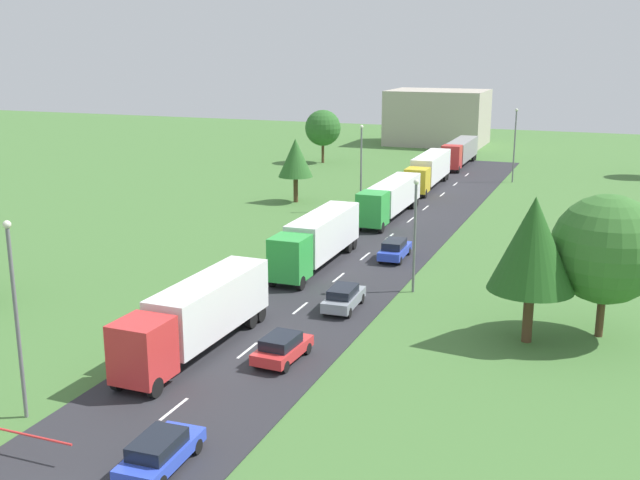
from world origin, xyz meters
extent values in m
cube|color=#2B2B30|center=(0.00, 24.50, 0.03)|extent=(10.00, 140.00, 0.06)
cube|color=white|center=(0.00, 9.98, 0.07)|extent=(0.16, 2.40, 0.01)
cube|color=white|center=(0.00, 17.58, 0.07)|extent=(0.16, 2.40, 0.01)
cube|color=white|center=(0.00, 25.15, 0.07)|extent=(0.16, 2.40, 0.01)
cube|color=white|center=(0.00, 32.37, 0.07)|extent=(0.16, 2.40, 0.01)
cube|color=white|center=(0.00, 38.58, 0.07)|extent=(0.16, 2.40, 0.01)
cube|color=white|center=(0.00, 45.56, 0.07)|extent=(0.16, 2.40, 0.01)
cube|color=white|center=(0.00, 52.75, 0.07)|extent=(0.16, 2.40, 0.01)
cube|color=white|center=(0.00, 58.82, 0.07)|extent=(0.16, 2.40, 0.01)
cube|color=white|center=(0.00, 66.72, 0.07)|extent=(0.16, 2.40, 0.01)
cube|color=white|center=(0.00, 73.93, 0.07)|extent=(0.16, 2.40, 0.01)
cube|color=white|center=(0.00, 81.30, 0.07)|extent=(0.16, 2.40, 0.01)
cube|color=red|center=(-2.56, 11.45, 2.06)|extent=(2.48, 2.72, 3.00)
cube|color=black|center=(-2.58, 10.17, 2.60)|extent=(2.10, 0.13, 1.32)
cube|color=white|center=(-2.45, 17.97, 2.34)|extent=(2.65, 9.71, 2.95)
cube|color=black|center=(-2.45, 17.97, 0.66)|extent=(1.05, 9.20, 0.24)
cylinder|color=black|center=(-1.52, 10.76, 0.56)|extent=(0.37, 1.01, 1.00)
cylinder|color=black|center=(-3.62, 10.80, 0.56)|extent=(0.37, 1.01, 1.00)
cylinder|color=black|center=(-1.36, 20.86, 0.56)|extent=(0.37, 1.01, 1.00)
cylinder|color=black|center=(-3.46, 20.89, 0.56)|extent=(0.37, 1.01, 1.00)
cylinder|color=black|center=(-1.34, 22.02, 0.56)|extent=(0.37, 1.01, 1.00)
cylinder|color=black|center=(-3.44, 22.05, 0.56)|extent=(0.37, 1.01, 1.00)
cube|color=green|center=(-2.51, 29.33, 2.08)|extent=(2.48, 2.68, 3.04)
cube|color=black|center=(-2.49, 28.07, 2.63)|extent=(2.10, 0.13, 1.34)
cube|color=white|center=(-2.61, 36.11, 2.35)|extent=(2.66, 10.26, 2.99)
cube|color=black|center=(-2.61, 36.11, 0.66)|extent=(1.05, 9.73, 0.24)
cylinder|color=black|center=(-1.45, 28.68, 0.56)|extent=(0.37, 1.01, 1.00)
cylinder|color=black|center=(-3.55, 28.65, 0.56)|extent=(0.37, 1.01, 1.00)
cylinder|color=black|center=(-1.61, 39.19, 0.56)|extent=(0.37, 1.01, 1.00)
cylinder|color=black|center=(-3.71, 39.16, 0.56)|extent=(0.37, 1.01, 1.00)
cylinder|color=black|center=(-1.63, 40.42, 0.56)|extent=(0.37, 1.01, 1.00)
cylinder|color=black|center=(-3.73, 40.39, 0.56)|extent=(0.37, 1.01, 1.00)
cube|color=green|center=(-2.15, 47.28, 2.07)|extent=(2.45, 2.77, 3.01)
cube|color=black|center=(-2.15, 45.96, 2.61)|extent=(2.10, 0.11, 1.33)
cube|color=white|center=(-2.19, 54.54, 2.16)|extent=(2.55, 11.08, 2.61)
cube|color=black|center=(-2.19, 54.54, 0.66)|extent=(0.95, 10.52, 0.24)
cylinder|color=black|center=(-1.10, 46.59, 0.56)|extent=(0.35, 1.00, 1.00)
cylinder|color=black|center=(-3.20, 46.58, 0.56)|extent=(0.35, 1.00, 1.00)
cylinder|color=black|center=(-1.15, 57.87, 0.56)|extent=(0.35, 1.00, 1.00)
cylinder|color=black|center=(-3.25, 57.86, 0.56)|extent=(0.35, 1.00, 1.00)
cylinder|color=black|center=(-1.16, 59.19, 0.56)|extent=(0.35, 1.00, 1.00)
cylinder|color=black|center=(-3.26, 59.18, 0.56)|extent=(0.35, 1.00, 1.00)
cube|color=yellow|center=(-2.43, 64.58, 1.89)|extent=(2.51, 2.80, 2.66)
cube|color=black|center=(-2.40, 63.27, 2.37)|extent=(2.10, 0.15, 1.17)
cube|color=white|center=(-2.62, 71.95, 2.34)|extent=(2.78, 11.37, 2.96)
cube|color=black|center=(-2.62, 71.95, 0.66)|extent=(1.17, 10.77, 0.24)
cylinder|color=black|center=(-1.36, 63.92, 0.56)|extent=(0.38, 1.01, 1.00)
cylinder|color=black|center=(-3.46, 63.87, 0.56)|extent=(0.38, 1.01, 1.00)
cylinder|color=black|center=(-1.65, 75.37, 0.56)|extent=(0.38, 1.01, 1.00)
cylinder|color=black|center=(-3.75, 75.32, 0.56)|extent=(0.38, 1.01, 1.00)
cylinder|color=black|center=(-1.69, 76.73, 0.56)|extent=(0.38, 1.01, 1.00)
cylinder|color=black|center=(-3.79, 76.67, 0.56)|extent=(0.38, 1.01, 1.00)
cube|color=red|center=(-2.41, 82.71, 2.08)|extent=(2.47, 2.32, 3.05)
cube|color=black|center=(-2.40, 81.62, 2.63)|extent=(2.10, 0.13, 1.34)
cube|color=gray|center=(-2.50, 90.08, 2.18)|extent=(2.65, 11.79, 2.64)
cube|color=black|center=(-2.50, 90.08, 0.66)|extent=(1.04, 11.18, 0.24)
cylinder|color=black|center=(-1.35, 82.15, 0.56)|extent=(0.36, 1.00, 1.00)
cylinder|color=black|center=(-3.45, 82.12, 0.56)|extent=(0.36, 1.00, 1.00)
cylinder|color=black|center=(-1.50, 93.62, 0.56)|extent=(0.36, 1.00, 1.00)
cylinder|color=black|center=(-3.60, 93.60, 0.56)|extent=(0.36, 1.00, 1.00)
cylinder|color=black|center=(-1.51, 95.04, 0.56)|extent=(0.36, 1.00, 1.00)
cylinder|color=black|center=(-3.61, 95.01, 0.56)|extent=(0.36, 1.00, 1.00)
cube|color=blue|center=(2.27, 5.38, 0.66)|extent=(2.01, 4.38, 0.55)
cube|color=black|center=(2.28, 5.17, 1.22)|extent=(1.64, 2.47, 0.57)
cylinder|color=black|center=(1.40, 6.81, 0.38)|extent=(0.25, 0.65, 0.64)
cylinder|color=black|center=(3.03, 6.88, 0.38)|extent=(0.25, 0.65, 0.64)
cylinder|color=black|center=(1.52, 3.89, 0.38)|extent=(0.25, 0.65, 0.64)
cube|color=red|center=(2.39, 17.02, 0.67)|extent=(2.05, 4.08, 0.58)
cube|color=black|center=(2.38, 16.82, 1.25)|extent=(1.67, 2.31, 0.58)
cylinder|color=black|center=(1.63, 18.42, 0.38)|extent=(0.25, 0.65, 0.64)
cylinder|color=black|center=(3.29, 18.34, 0.38)|extent=(0.25, 0.65, 0.64)
cylinder|color=black|center=(1.50, 15.70, 0.38)|extent=(0.25, 0.65, 0.64)
cylinder|color=black|center=(3.16, 15.62, 0.38)|extent=(0.25, 0.65, 0.64)
cube|color=#8C939E|center=(2.65, 26.05, 0.71)|extent=(1.95, 4.41, 0.65)
cube|color=black|center=(2.66, 25.83, 1.31)|extent=(1.58, 2.49, 0.56)
cylinder|color=black|center=(1.81, 27.48, 0.38)|extent=(0.25, 0.65, 0.64)
cylinder|color=black|center=(3.36, 27.55, 0.38)|extent=(0.25, 0.65, 0.64)
cylinder|color=black|center=(1.95, 24.54, 0.38)|extent=(0.25, 0.65, 0.64)
cylinder|color=black|center=(3.50, 24.61, 0.38)|extent=(0.25, 0.65, 0.64)
cube|color=blue|center=(2.41, 38.73, 0.70)|extent=(1.91, 4.52, 0.64)
cube|color=black|center=(2.42, 38.51, 1.32)|extent=(1.56, 2.55, 0.60)
cylinder|color=black|center=(1.58, 40.22, 0.38)|extent=(0.24, 0.65, 0.64)
cylinder|color=black|center=(3.13, 40.27, 0.38)|extent=(0.24, 0.65, 0.64)
cylinder|color=black|center=(1.69, 37.18, 0.38)|extent=(0.24, 0.65, 0.64)
cylinder|color=black|center=(3.24, 37.24, 0.38)|extent=(0.24, 0.65, 0.64)
cylinder|color=red|center=(-3.35, 4.21, 1.00)|extent=(4.50, 0.10, 0.10)
cylinder|color=slate|center=(-5.92, 6.97, 4.45)|extent=(0.18, 0.18, 8.90)
sphere|color=silver|center=(-5.92, 6.97, 9.02)|extent=(0.36, 0.36, 0.36)
cylinder|color=slate|center=(5.85, 31.25, 3.76)|extent=(0.18, 0.18, 7.52)
sphere|color=silver|center=(5.85, 31.25, 7.64)|extent=(0.36, 0.36, 0.36)
cylinder|color=slate|center=(-5.87, 55.09, 4.23)|extent=(0.18, 0.18, 8.45)
sphere|color=silver|center=(-5.87, 55.09, 8.57)|extent=(0.36, 0.36, 0.36)
cylinder|color=slate|center=(6.21, 78.10, 4.36)|extent=(0.18, 0.18, 8.72)
sphere|color=silver|center=(6.21, 78.10, 8.84)|extent=(0.36, 0.36, 0.36)
cylinder|color=#513823|center=(-13.88, 57.05, 1.38)|extent=(0.49, 0.49, 2.77)
cone|color=#2D6628|center=(-13.88, 57.05, 4.80)|extent=(3.69, 3.69, 4.06)
cylinder|color=#513823|center=(-21.44, 84.75, 1.54)|extent=(0.39, 0.39, 3.08)
sphere|color=#2D6628|center=(-21.44, 84.75, 4.99)|extent=(5.09, 5.09, 5.09)
cylinder|color=#513823|center=(18.04, 27.13, 1.44)|extent=(0.45, 0.45, 2.88)
sphere|color=#38702D|center=(18.04, 27.13, 5.24)|extent=(6.29, 6.29, 6.29)
cylinder|color=#513823|center=(14.21, 24.75, 1.55)|extent=(0.58, 0.58, 3.11)
cone|color=#23561E|center=(14.21, 24.75, 5.78)|extent=(4.85, 4.85, 5.34)
cube|color=#B2A899|center=(-11.00, 111.72, 4.54)|extent=(15.97, 12.53, 9.08)
camera|label=1|loc=(18.22, -18.05, 16.48)|focal=43.29mm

